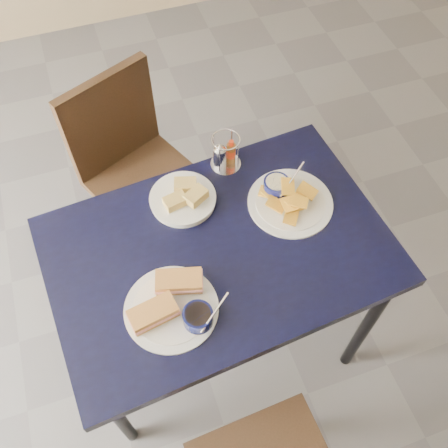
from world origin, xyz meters
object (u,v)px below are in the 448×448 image
object	(u,v)px
chair_far	(138,156)
dining_table	(219,259)
sandwich_plate	(174,305)
bread_basket	(184,198)
plantain_plate	(286,197)
condiment_caddy	(224,154)

from	to	relation	value
chair_far	dining_table	bearing A→B (deg)	-78.50
sandwich_plate	bread_basket	distance (m)	0.40
dining_table	plantain_plate	world-z (taller)	plantain_plate
plantain_plate	bread_basket	bearing A→B (deg)	161.77
chair_far	condiment_caddy	distance (m)	0.54
dining_table	condiment_caddy	bearing A→B (deg)	68.35
chair_far	sandwich_plate	distance (m)	0.88
chair_far	sandwich_plate	bearing A→B (deg)	-93.74
sandwich_plate	dining_table	bearing A→B (deg)	38.56
dining_table	plantain_plate	size ratio (longest dim) A/B	3.93
sandwich_plate	condiment_caddy	xyz separation A→B (m)	(0.32, 0.48, 0.03)
sandwich_plate	plantain_plate	xyz separation A→B (m)	(0.47, 0.26, -0.01)
plantain_plate	bread_basket	world-z (taller)	plantain_plate
chair_far	plantain_plate	xyz separation A→B (m)	(0.42, -0.58, 0.26)
condiment_caddy	chair_far	bearing A→B (deg)	127.05
bread_basket	chair_far	bearing A→B (deg)	100.20
dining_table	bread_basket	size ratio (longest dim) A/B	5.13
sandwich_plate	condiment_caddy	distance (m)	0.58
dining_table	condiment_caddy	distance (m)	0.38
dining_table	chair_far	xyz separation A→B (m)	(-0.14, 0.69, -0.17)
bread_basket	condiment_caddy	distance (m)	0.22
plantain_plate	condiment_caddy	world-z (taller)	condiment_caddy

